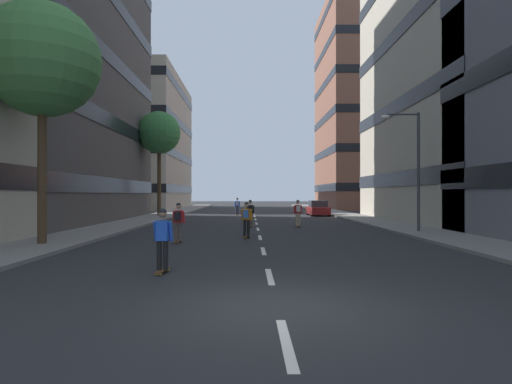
{
  "coord_description": "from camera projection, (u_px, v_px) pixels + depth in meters",
  "views": [
    {
      "loc": [
        -0.54,
        -8.26,
        2.18
      ],
      "look_at": [
        0.0,
        25.2,
        2.32
      ],
      "focal_mm": 30.02,
      "sensor_mm": 36.0,
      "label": 1
    }
  ],
  "objects": [
    {
      "name": "building_left_far",
      "position": [
        127.0,
        143.0,
        63.54
      ],
      "size": [
        16.07,
        23.28,
        19.19
      ],
      "color": "#B2A893",
      "rests_on": "ground_plane"
    },
    {
      "name": "skater_3",
      "position": [
        298.0,
        211.0,
        28.17
      ],
      "size": [
        0.54,
        0.91,
        1.78
      ],
      "color": "brown",
      "rests_on": "ground_plane"
    },
    {
      "name": "ground_plane",
      "position": [
        255.0,
        219.0,
        37.26
      ],
      "size": [
        174.03,
        174.03,
        0.0
      ],
      "primitive_type": "plane",
      "color": "#28282B"
    },
    {
      "name": "parked_car_near",
      "position": [
        318.0,
        209.0,
        42.31
      ],
      "size": [
        1.82,
        4.4,
        1.52
      ],
      "color": "maroon",
      "rests_on": "ground_plane"
    },
    {
      "name": "sidewalk_left",
      "position": [
        160.0,
        216.0,
        40.73
      ],
      "size": [
        3.22,
        79.76,
        0.14
      ],
      "primitive_type": "cube",
      "color": "gray",
      "rests_on": "ground_plane"
    },
    {
      "name": "skater_4",
      "position": [
        250.0,
        211.0,
        28.12
      ],
      "size": [
        0.53,
        0.9,
        1.78
      ],
      "color": "brown",
      "rests_on": "ground_plane"
    },
    {
      "name": "lane_markings",
      "position": [
        255.0,
        218.0,
        38.75
      ],
      "size": [
        0.16,
        67.2,
        0.01
      ],
      "color": "silver",
      "rests_on": "ground_plane"
    },
    {
      "name": "skater_0",
      "position": [
        163.0,
        237.0,
        11.72
      ],
      "size": [
        0.55,
        0.92,
        1.78
      ],
      "color": "brown",
      "rests_on": "ground_plane"
    },
    {
      "name": "street_tree_near",
      "position": [
        159.0,
        133.0,
        40.56
      ],
      "size": [
        4.01,
        4.01,
        9.87
      ],
      "color": "#4C3823",
      "rests_on": "sidewalk_left"
    },
    {
      "name": "sidewalk_right",
      "position": [
        349.0,
        216.0,
        41.03
      ],
      "size": [
        3.22,
        79.76,
        0.14
      ],
      "primitive_type": "cube",
      "color": "gray",
      "rests_on": "ground_plane"
    },
    {
      "name": "skater_1",
      "position": [
        178.0,
        220.0,
        19.04
      ],
      "size": [
        0.55,
        0.91,
        1.78
      ],
      "color": "brown",
      "rests_on": "ground_plane"
    },
    {
      "name": "street_tree_mid",
      "position": [
        42.0,
        60.0,
        17.63
      ],
      "size": [
        4.69,
        4.69,
        9.93
      ],
      "color": "#4C3823",
      "rests_on": "sidewalk_left"
    },
    {
      "name": "building_right_mid",
      "position": [
        499.0,
        77.0,
        32.86
      ],
      "size": [
        16.07,
        21.03,
        22.09
      ],
      "color": "#BCB29E",
      "rests_on": "ground_plane"
    },
    {
      "name": "skater_2",
      "position": [
        237.0,
        205.0,
        43.43
      ],
      "size": [
        0.53,
        0.9,
        1.78
      ],
      "color": "brown",
      "rests_on": "ground_plane"
    },
    {
      "name": "building_right_far",
      "position": [
        377.0,
        106.0,
        64.17
      ],
      "size": [
        16.07,
        17.84,
        30.64
      ],
      "color": "brown",
      "rests_on": "ground_plane"
    },
    {
      "name": "skater_5",
      "position": [
        246.0,
        217.0,
        20.97
      ],
      "size": [
        0.57,
        0.92,
        1.78
      ],
      "color": "brown",
      "rests_on": "ground_plane"
    },
    {
      "name": "building_left_mid",
      "position": [
        9.0,
        5.0,
        32.27
      ],
      "size": [
        16.07,
        23.55,
        32.72
      ],
      "color": "#4C4744",
      "rests_on": "ground_plane"
    },
    {
      "name": "streetlamp_right",
      "position": [
        412.0,
        158.0,
        23.44
      ],
      "size": [
        2.13,
        0.3,
        6.5
      ],
      "color": "#3F3F44",
      "rests_on": "sidewalk_right"
    }
  ]
}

